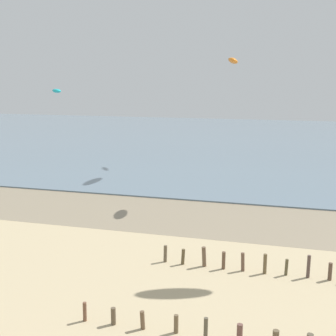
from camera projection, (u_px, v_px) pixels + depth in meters
wet_sand_strip at (228, 220)px, 28.92m from camera, size 120.00×7.79×0.01m
sea at (266, 141)px, 65.67m from camera, size 160.00×70.00×0.10m
kite_aloft_4 at (57, 91)px, 46.02m from camera, size 2.18×2.45×0.46m
kite_aloft_7 at (233, 61)px, 31.81m from camera, size 1.22×2.29×0.61m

